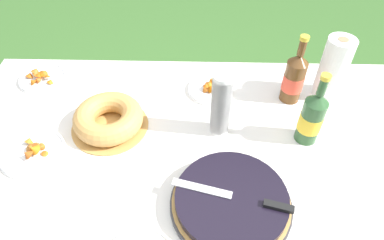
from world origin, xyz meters
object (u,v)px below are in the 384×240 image
bundt_cake (109,119)px  cider_bottle_green (312,118)px  cup_stack (221,105)px  cider_bottle_amber (294,78)px  paper_towel_roll (333,68)px  snack_plate_left (33,152)px  berry_tart (231,202)px  snack_plate_far (42,77)px  snack_plate_near (211,88)px  serving_knife (242,198)px

bundt_cake → cider_bottle_green: cider_bottle_green is taller
cup_stack → cider_bottle_green: cider_bottle_green is taller
cider_bottle_amber → paper_towel_roll: 0.16m
snack_plate_left → paper_towel_roll: paper_towel_roll is taller
cup_stack → cider_bottle_amber: cider_bottle_amber is taller
berry_tart → cider_bottle_amber: 0.59m
snack_plate_left → snack_plate_far: 0.44m
cup_stack → cider_bottle_amber: (0.30, 0.19, -0.02)m
cider_bottle_amber → snack_plate_far: 1.09m
berry_tart → cup_stack: size_ratio=1.43×
cider_bottle_green → snack_plate_near: size_ratio=1.50×
cider_bottle_green → snack_plate_far: bearing=163.8°
snack_plate_near → cider_bottle_amber: bearing=-7.0°
snack_plate_far → bundt_cake: bearing=-38.0°
snack_plate_near → snack_plate_far: 0.75m
snack_plate_near → snack_plate_far: snack_plate_far is taller
berry_tart → cider_bottle_green: 0.43m
cup_stack → snack_plate_near: 0.26m
cider_bottle_amber → paper_towel_roll: size_ratio=1.12×
serving_knife → snack_plate_far: size_ratio=1.78×
serving_knife → cider_bottle_green: bearing=-116.7°
cider_bottle_green → cup_stack: bearing=174.3°
serving_knife → snack_plate_far: (-0.83, 0.62, -0.05)m
serving_knife → snack_plate_near: serving_knife is taller
serving_knife → snack_plate_far: serving_knife is taller
cider_bottle_amber → snack_plate_near: bearing=173.0°
cider_bottle_amber → snack_plate_far: (-1.08, 0.10, -0.10)m
cup_stack → snack_plate_far: (-0.78, 0.29, -0.12)m
bundt_cake → snack_plate_near: (0.39, 0.22, -0.03)m
berry_tart → bundt_cake: bundt_cake is taller
cup_stack → snack_plate_left: 0.69m
berry_tart → cider_bottle_amber: size_ratio=1.28×
berry_tart → snack_plate_far: size_ratio=1.85×
snack_plate_near → snack_plate_far: bearing=175.7°
serving_knife → bundt_cake: bearing=-21.3°
bundt_cake → snack_plate_far: bearing=142.0°
cup_stack → berry_tart: bearing=-85.3°
serving_knife → cider_bottle_amber: 0.58m
bundt_cake → cider_bottle_amber: (0.72, 0.18, 0.07)m
berry_tart → cider_bottle_green: cider_bottle_green is taller
berry_tart → snack_plate_near: (-0.06, 0.56, -0.01)m
snack_plate_near → snack_plate_left: snack_plate_left is taller
cup_stack → snack_plate_near: bearing=97.2°
snack_plate_left → cider_bottle_amber: bearing=18.5°
snack_plate_near → snack_plate_left: bearing=-150.3°
snack_plate_left → cider_bottle_green: bearing=5.9°
snack_plate_near → paper_towel_roll: 0.50m
cider_bottle_green → snack_plate_left: bearing=-174.1°
bundt_cake → cider_bottle_amber: size_ratio=0.98×
bundt_cake → snack_plate_left: bearing=-150.5°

